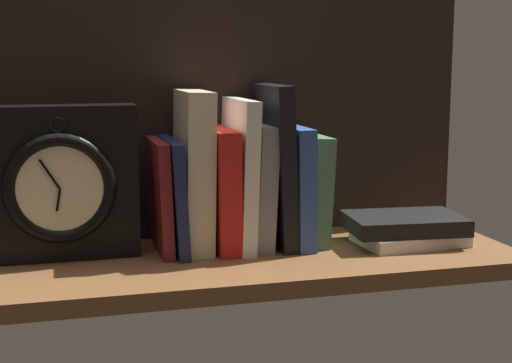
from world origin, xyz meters
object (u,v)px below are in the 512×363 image
Objects in this scene: book_black_skeptic at (274,165)px; book_navy_bierce at (173,195)px; book_cream_twain at (194,171)px; book_blue_modern at (292,185)px; book_white_catcher at (239,173)px; book_stack_side at (407,229)px; book_gray_chess at (256,185)px; book_green_romantic at (310,188)px; book_maroon_dawkins at (160,196)px; framed_clock at (60,183)px; book_red_requiem at (220,188)px.

book_navy_bierce is at bearing -180.00° from book_black_skeptic.
book_cream_twain reaches higher than book_navy_bierce.
book_cream_twain is 1.30× the size of book_blue_modern.
book_white_catcher reaches higher than book_stack_side.
book_gray_chess is 24.87cm from book_stack_side.
book_navy_bierce is 4.83cm from book_cream_twain.
book_green_romantic is at bearing 0.00° from book_cream_twain.
book_gray_chess is at bearing 0.00° from book_navy_bierce.
book_cream_twain is (5.25, 0.00, 3.63)cm from book_maroon_dawkins.
book_stack_side is at bearing -10.29° from book_cream_twain.
book_gray_chess is 29.80cm from framed_clock.
book_navy_bierce reaches higher than book_maroon_dawkins.
book_cream_twain is 12.84cm from book_black_skeptic.
book_white_catcher is (12.34, 0.00, 2.97)cm from book_maroon_dawkins.
book_cream_twain is at bearing 169.71° from book_stack_side.
book_navy_bierce is 13.17cm from book_gray_chess.
book_blue_modern is at bearing 0.00° from book_white_catcher.
framed_clock is at bearing -179.28° from book_gray_chess.
book_cream_twain is 7.11cm from book_white_catcher.
book_navy_bierce is 0.91× the size of book_stack_side.
book_gray_chess is at bearing 0.00° from book_cream_twain.
book_white_catcher is 8.89cm from book_blue_modern.
book_stack_side is (36.20, -5.98, -6.16)cm from book_navy_bierce.
book_black_skeptic is at bearing 0.00° from book_white_catcher.
book_cream_twain reaches higher than framed_clock.
book_maroon_dawkins is 18.53cm from book_black_skeptic.
book_gray_chess is at bearing 0.00° from book_white_catcher.
book_cream_twain reaches higher than book_blue_modern.
book_maroon_dawkins is 0.76× the size of framed_clock.
book_cream_twain reaches higher than book_gray_chess.
book_blue_modern is (5.81, 0.00, -0.19)cm from book_gray_chess.
book_white_catcher reaches higher than book_gray_chess.
book_gray_chess is at bearing 0.72° from framed_clock.
book_blue_modern is (18.95, 0.00, 0.77)cm from book_navy_bierce.
book_maroon_dawkins is at bearing -180.00° from book_cream_twain.
book_navy_bierce is 0.90× the size of book_gray_chess.
book_white_catcher is 1.21× the size of book_stack_side.
book_navy_bierce is 0.68× the size of book_black_skeptic.
book_green_romantic is at bearing 0.00° from book_maroon_dawkins.
book_red_requiem is at bearing 180.00° from book_blue_modern.
framed_clock is 1.19× the size of book_stack_side.
book_cream_twain is at bearing 1.09° from framed_clock.
book_green_romantic is (5.99, -0.00, -3.96)cm from book_black_skeptic.
book_red_requiem is at bearing 0.90° from framed_clock.
book_green_romantic is at bearing 0.00° from book_red_requiem.
framed_clock is at bearing -179.39° from book_blue_modern.
book_gray_chess is (5.89, 0.00, 0.25)cm from book_red_requiem.
book_cream_twain reaches higher than book_white_catcher.
book_red_requiem is at bearing 0.00° from book_maroon_dawkins.
book_white_catcher reaches higher than book_maroon_dawkins.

